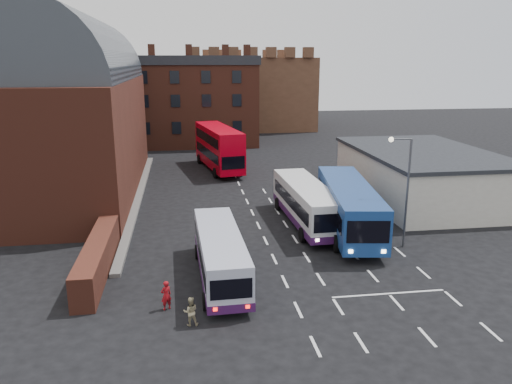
{
  "coord_description": "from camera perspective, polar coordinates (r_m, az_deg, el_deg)",
  "views": [
    {
      "loc": [
        -5.17,
        -25.22,
        11.66
      ],
      "look_at": [
        0.0,
        10.0,
        2.2
      ],
      "focal_mm": 35.0,
      "sensor_mm": 36.0,
      "label": 1
    }
  ],
  "objects": [
    {
      "name": "forecourt_wall",
      "position": [
        29.7,
        -17.64,
        -7.1
      ],
      "size": [
        1.2,
        10.0,
        1.8
      ],
      "primitive_type": "cube",
      "color": "#602B1E",
      "rests_on": "ground"
    },
    {
      "name": "railway_station",
      "position": [
        47.53,
        -21.14,
        9.04
      ],
      "size": [
        12.0,
        28.0,
        16.0
      ],
      "color": "#602B1E",
      "rests_on": "ground"
    },
    {
      "name": "bus_blue",
      "position": [
        35.09,
        10.56,
        -1.38
      ],
      "size": [
        4.57,
        12.6,
        3.36
      ],
      "rotation": [
        0.0,
        0.0,
        3.0
      ],
      "color": "navy",
      "rests_on": "ground"
    },
    {
      "name": "street_lamp",
      "position": [
        32.42,
        16.57,
        1.09
      ],
      "size": [
        1.41,
        0.52,
        7.09
      ],
      "rotation": [
        0.0,
        0.0,
        -0.24
      ],
      "color": "#4E5055",
      "rests_on": "ground"
    },
    {
      "name": "pedestrian_red",
      "position": [
        24.78,
        -10.24,
        -11.54
      ],
      "size": [
        0.64,
        0.56,
        1.47
      ],
      "primitive_type": "imported",
      "rotation": [
        0.0,
        0.0,
        3.62
      ],
      "color": "#A00E16",
      "rests_on": "ground"
    },
    {
      "name": "bus_white_inbound",
      "position": [
        36.22,
        5.8,
        -1.05
      ],
      "size": [
        3.04,
        11.04,
        2.99
      ],
      "rotation": [
        0.0,
        0.0,
        3.17
      ],
      "color": "silver",
      "rests_on": "ground"
    },
    {
      "name": "bus_white_outbound",
      "position": [
        27.33,
        -4.12,
        -6.87
      ],
      "size": [
        2.63,
        9.69,
        2.63
      ],
      "rotation": [
        0.0,
        0.0,
        0.03
      ],
      "color": "#B2B6CD",
      "rests_on": "ground"
    },
    {
      "name": "pedestrian_beige",
      "position": [
        23.29,
        -7.49,
        -13.37
      ],
      "size": [
        0.68,
        0.53,
        1.37
      ],
      "primitive_type": "imported",
      "rotation": [
        0.0,
        0.0,
        3.16
      ],
      "color": "tan",
      "rests_on": "ground"
    },
    {
      "name": "ground",
      "position": [
        28.27,
        2.99,
        -9.51
      ],
      "size": [
        180.0,
        180.0,
        0.0
      ],
      "primitive_type": "plane",
      "color": "black"
    },
    {
      "name": "brick_terrace",
      "position": [
        71.49,
        -9.12,
        9.76
      ],
      "size": [
        22.0,
        10.0,
        11.0
      ],
      "primitive_type": "cube",
      "color": "brown",
      "rests_on": "ground"
    },
    {
      "name": "cream_building",
      "position": [
        45.12,
        18.44,
        1.95
      ],
      "size": [
        10.4,
        16.4,
        4.25
      ],
      "color": "beige",
      "rests_on": "ground"
    },
    {
      "name": "bus_red_double",
      "position": [
        54.27,
        -4.29,
        5.1
      ],
      "size": [
        4.6,
        11.94,
        4.67
      ],
      "rotation": [
        0.0,
        0.0,
        3.31
      ],
      "color": "#C50013",
      "rests_on": "ground"
    },
    {
      "name": "castle_keep",
      "position": [
        92.08,
        -1.39,
        11.35
      ],
      "size": [
        22.0,
        22.0,
        12.0
      ],
      "primitive_type": "cube",
      "color": "brown",
      "rests_on": "ground"
    }
  ]
}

